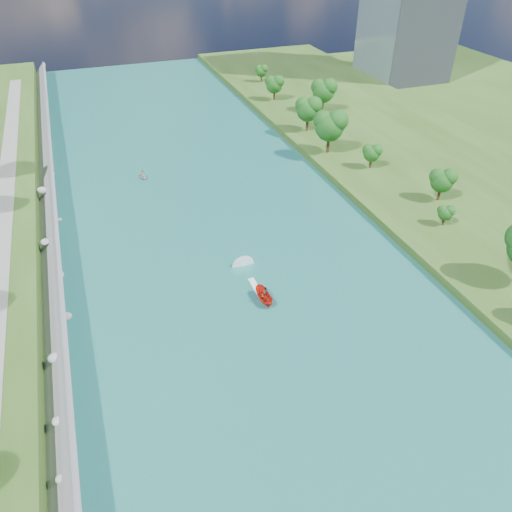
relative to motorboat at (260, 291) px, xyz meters
name	(u,v)px	position (x,y,z in m)	size (l,w,h in m)	color
ground	(267,332)	(-1.75, -7.27, -0.82)	(260.00, 260.00, 0.00)	#2D5119
river_water	(222,250)	(-1.75, 12.73, -0.77)	(55.00, 240.00, 0.10)	#195F53
berm_east	(473,196)	(47.75, 12.73, -0.07)	(44.00, 240.00, 1.50)	#2D5119
riprap_bank	(51,278)	(-27.60, 12.12, 0.98)	(4.32, 236.00, 4.05)	slate
trees_east	(438,188)	(35.23, 8.72, 5.74)	(17.46, 142.68, 11.64)	#154913
motorboat	(260,291)	(0.00, 0.00, 0.00)	(3.60, 19.01, 2.02)	red
raft	(143,176)	(-9.29, 43.06, -0.35)	(2.62, 3.30, 1.66)	#999CA1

